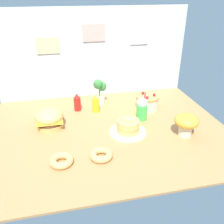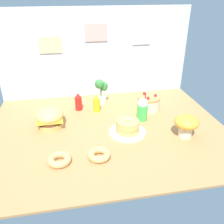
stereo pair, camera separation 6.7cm
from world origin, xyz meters
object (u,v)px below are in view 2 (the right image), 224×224
donut_pink_glaze (59,159)px  cream_soda_cup (142,109)px  mustard_bottle (97,103)px  ketchup_bottle (78,102)px  potted_plant (101,90)px  burger (50,118)px  mushroom_stool (186,124)px  layer_cake (148,103)px  pancake_stack (128,128)px  donut_chocolate (99,155)px

donut_pink_glaze → cream_soda_cup: bearing=33.4°
cream_soda_cup → mustard_bottle: bearing=147.2°
ketchup_bottle → mustard_bottle: 0.21m
mustard_bottle → potted_plant: size_ratio=0.66×
burger → potted_plant: 0.72m
donut_pink_glaze → ketchup_bottle: bearing=77.0°
mustard_bottle → mushroom_stool: (0.73, -0.66, 0.04)m
donut_pink_glaze → mushroom_stool: mushroom_stool is taller
ketchup_bottle → mushroom_stool: mushroom_stool is taller
potted_plant → mushroom_stool: 1.07m
ketchup_bottle → cream_soda_cup: (0.63, -0.35, 0.03)m
ketchup_bottle → burger: bearing=-134.0°
burger → layer_cake: (1.07, 0.18, -0.01)m
burger → potted_plant: potted_plant is taller
burger → pancake_stack: (0.72, -0.27, -0.04)m
burger → donut_pink_glaze: size_ratio=1.43×
pancake_stack → ketchup_bottle: ketchup_bottle is taller
cream_soda_cup → mushroom_stool: 0.48m
donut_chocolate → burger: bearing=124.1°
cream_soda_cup → layer_cake: bearing=57.9°
mustard_bottle → potted_plant: potted_plant is taller
pancake_stack → potted_plant: 0.72m
ketchup_bottle → potted_plant: 0.31m
donut_pink_glaze → pancake_stack: bearing=27.5°
donut_chocolate → potted_plant: bearing=80.7°
pancake_stack → mustard_bottle: (-0.23, 0.50, 0.04)m
mustard_bottle → layer_cake: bearing=-5.5°
cream_soda_cup → donut_pink_glaze: (-0.84, -0.55, -0.09)m
mustard_bottle → mushroom_stool: size_ratio=0.91×
layer_cake → donut_chocolate: 1.02m
ketchup_bottle → donut_pink_glaze: size_ratio=1.08×
pancake_stack → cream_soda_cup: 0.31m
cream_soda_cup → mushroom_stool: bearing=-52.1°
layer_cake → potted_plant: potted_plant is taller
pancake_stack → mustard_bottle: 0.55m
layer_cake → potted_plant: size_ratio=0.82×
layer_cake → cream_soda_cup: bearing=-122.1°
mustard_bottle → donut_chocolate: mustard_bottle is taller
layer_cake → ketchup_bottle: 0.78m
ketchup_bottle → donut_pink_glaze: bearing=-103.0°
layer_cake → mustard_bottle: bearing=174.5°
burger → pancake_stack: 0.77m
donut_chocolate → mushroom_stool: (0.82, 0.17, 0.10)m
donut_chocolate → mushroom_stool: 0.84m
burger → ketchup_bottle: bearing=46.0°
mustard_bottle → cream_soda_cup: size_ratio=0.67×
layer_cake → donut_pink_glaze: bearing=-141.6°
donut_pink_glaze → mushroom_stool: 1.15m
burger → mushroom_stool: mushroom_stool is taller
pancake_stack → layer_cake: 0.57m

